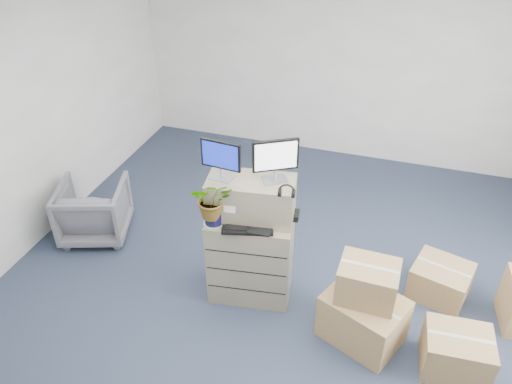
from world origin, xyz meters
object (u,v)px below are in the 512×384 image
keyboard (248,228)px  office_chair (93,208)px  filing_cabinet_lower (251,257)px  monitor_right (275,159)px  water_bottle (264,207)px  potted_plant (213,203)px  monitor_left (221,158)px

keyboard → office_chair: 2.24m
filing_cabinet_lower → monitor_right: bearing=18.7°
monitor_right → water_bottle: 0.54m
water_bottle → office_chair: (-2.19, 0.29, -0.68)m
potted_plant → office_chair: bearing=163.3°
office_chair → filing_cabinet_lower: bearing=151.3°
monitor_left → office_chair: bearing=174.0°
potted_plant → filing_cabinet_lower: bearing=30.3°
filing_cabinet_lower → monitor_right: monitor_right is taller
filing_cabinet_lower → potted_plant: (-0.30, -0.18, 0.71)m
monitor_left → water_bottle: bearing=16.3°
filing_cabinet_lower → potted_plant: bearing=-157.8°
monitor_left → water_bottle: size_ratio=1.68×
keyboard → filing_cabinet_lower: bearing=84.7°
water_bottle → monitor_right: bearing=19.4°
filing_cabinet_lower → monitor_right: 1.14m
monitor_right → water_bottle: bearing=169.3°
monitor_right → keyboard: size_ratio=0.87×
filing_cabinet_lower → office_chair: (-2.08, 0.36, -0.09)m
monitor_left → water_bottle: monitor_left is taller
potted_plant → monitor_left: bearing=80.9°
monitor_left → monitor_right: bearing=17.9°
monitor_right → filing_cabinet_lower: bearing=176.7°
monitor_left → water_bottle: (0.39, 0.08, -0.51)m
monitor_left → keyboard: bearing=-21.6°
keyboard → office_chair: bearing=151.3°
water_bottle → filing_cabinet_lower: bearing=-147.9°
filing_cabinet_lower → office_chair: size_ratio=1.24×
filing_cabinet_lower → potted_plant: potted_plant is taller
office_chair → keyboard: bearing=147.3°
water_bottle → office_chair: bearing=172.6°
monitor_left → keyboard: 0.70m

